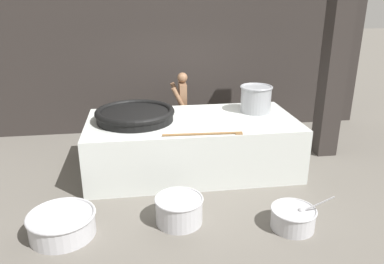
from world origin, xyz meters
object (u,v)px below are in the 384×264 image
(prep_bowl_vegetables, at_px, (293,217))
(prep_bowl_meat, at_px, (62,223))
(prep_bowl_extra, at_px, (179,209))
(giant_wok_near, at_px, (135,114))
(stock_pot, at_px, (256,98))
(cook, at_px, (182,105))

(prep_bowl_vegetables, relative_size, prep_bowl_meat, 0.87)
(prep_bowl_meat, xyz_separation_m, prep_bowl_extra, (1.64, 0.08, 0.03))
(prep_bowl_vegetables, distance_m, prep_bowl_extra, 1.64)
(giant_wok_near, relative_size, prep_bowl_extra, 2.01)
(giant_wok_near, bearing_deg, prep_bowl_extra, -72.48)
(stock_pot, bearing_deg, cook, 139.06)
(cook, height_order, prep_bowl_meat, cook)
(cook, relative_size, prep_bowl_meat, 1.70)
(prep_bowl_extra, bearing_deg, prep_bowl_meat, -177.15)
(prep_bowl_vegetables, relative_size, prep_bowl_extra, 1.15)
(stock_pot, bearing_deg, giant_wok_near, -174.67)
(stock_pot, distance_m, prep_bowl_vegetables, 2.68)
(stock_pot, height_order, prep_bowl_meat, stock_pot)
(cook, distance_m, prep_bowl_vegetables, 3.82)
(cook, bearing_deg, prep_bowl_vegetables, 110.04)
(stock_pot, relative_size, prep_bowl_meat, 0.67)
(giant_wok_near, height_order, prep_bowl_meat, giant_wok_near)
(prep_bowl_vegetables, bearing_deg, cook, 107.94)
(stock_pot, distance_m, prep_bowl_meat, 4.15)
(giant_wok_near, xyz_separation_m, cook, (1.02, 1.35, -0.25))
(giant_wok_near, relative_size, prep_bowl_meat, 1.53)
(giant_wok_near, xyz_separation_m, prep_bowl_extra, (0.58, -1.85, -0.90))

